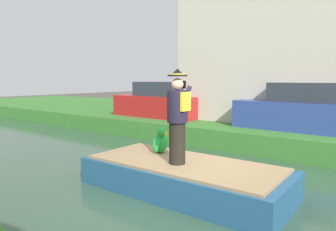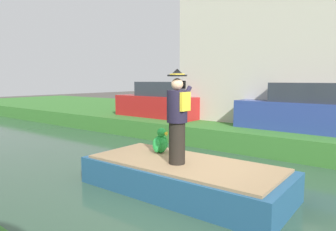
{
  "view_description": "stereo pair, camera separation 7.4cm",
  "coord_description": "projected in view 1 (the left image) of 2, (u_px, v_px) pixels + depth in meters",
  "views": [
    {
      "loc": [
        -4.99,
        -3.11,
        2.36
      ],
      "look_at": [
        0.06,
        0.69,
        1.61
      ],
      "focal_mm": 32.76,
      "sensor_mm": 36.0,
      "label": 1
    },
    {
      "loc": [
        -4.94,
        -3.17,
        2.36
      ],
      "look_at": [
        0.06,
        0.69,
        1.61
      ],
      "focal_mm": 32.76,
      "sensor_mm": 36.0,
      "label": 2
    }
  ],
  "objects": [
    {
      "name": "parked_car_blue",
      "position": [
        303.0,
        110.0,
        9.79
      ],
      "size": [
        1.81,
        4.04,
        1.5
      ],
      "color": "#2D4293",
      "rests_on": "grass_bank_far"
    },
    {
      "name": "parked_car_red",
      "position": [
        160.0,
        102.0,
        13.28
      ],
      "size": [
        1.8,
        4.04,
        1.5
      ],
      "color": "red",
      "rests_on": "grass_bank_far"
    },
    {
      "name": "grass_bank_far",
      "position": [
        300.0,
        128.0,
        12.48
      ],
      "size": [
        9.15,
        48.0,
        0.75
      ],
      "primitive_type": "cube",
      "color": "#38752D",
      "rests_on": "ground"
    },
    {
      "name": "person_pirate",
      "position": [
        178.0,
        117.0,
        5.93
      ],
      "size": [
        0.61,
        0.42,
        1.85
      ],
      "rotation": [
        0.0,
        0.0,
        -0.22
      ],
      "color": "black",
      "rests_on": "boat"
    },
    {
      "name": "ground_plane",
      "position": [
        194.0,
        198.0,
        6.09
      ],
      "size": [
        80.0,
        80.0,
        0.0
      ],
      "primitive_type": "plane",
      "color": "#4C4742"
    },
    {
      "name": "boat",
      "position": [
        183.0,
        176.0,
        6.2
      ],
      "size": [
        1.83,
        4.21,
        0.61
      ],
      "color": "#23517A",
      "rests_on": "canal_water"
    },
    {
      "name": "parrot_plush",
      "position": [
        160.0,
        142.0,
        6.87
      ],
      "size": [
        0.36,
        0.34,
        0.57
      ],
      "color": "green",
      "rests_on": "boat"
    },
    {
      "name": "canal_water",
      "position": [
        194.0,
        196.0,
        6.09
      ],
      "size": [
        7.07,
        48.0,
        0.1
      ],
      "primitive_type": "cube",
      "color": "#33513D",
      "rests_on": "ground"
    }
  ]
}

